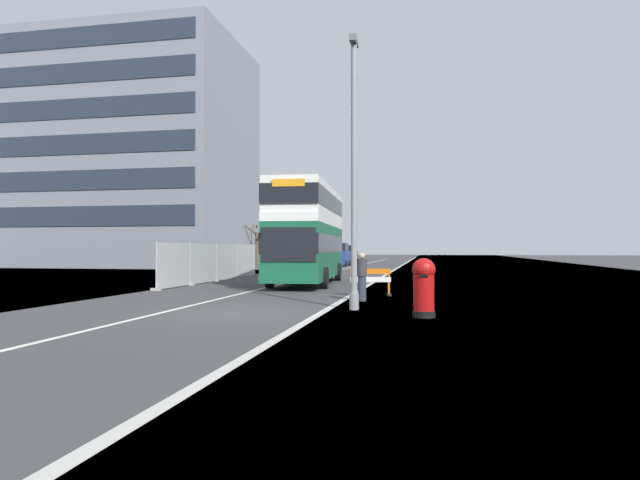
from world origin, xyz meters
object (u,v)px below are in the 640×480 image
at_px(car_oncoming_near, 318,260).
at_px(roadworks_barrier, 371,279).
at_px(red_pillar_postbox, 424,285).
at_px(car_receding_mid, 322,257).
at_px(lamppost_foreground, 354,181).
at_px(car_receding_far, 339,255).
at_px(pedestrian_at_kerb, 362,277).
at_px(double_decker_bus, 308,233).
at_px(car_far_side, 348,255).

bearing_deg(car_oncoming_near, roadworks_barrier, -73.10).
distance_m(red_pillar_postbox, car_receding_mid, 34.73).
bearing_deg(car_oncoming_near, lamppost_foreground, -76.11).
relative_size(lamppost_foreground, car_oncoming_near, 1.84).
xyz_separation_m(roadworks_barrier, car_receding_far, (-7.14, 35.28, 0.47)).
height_order(roadworks_barrier, pedestrian_at_kerb, pedestrian_at_kerb).
distance_m(double_decker_bus, car_receding_mid, 20.86).
height_order(red_pillar_postbox, car_far_side, car_far_side).
bearing_deg(pedestrian_at_kerb, car_receding_far, 100.69).
bearing_deg(roadworks_barrier, car_oncoming_near, 106.90).
bearing_deg(car_far_side, double_decker_bus, -84.68).
bearing_deg(car_receding_mid, pedestrian_at_kerb, -76.20).
bearing_deg(car_receding_far, car_far_side, 91.87).
relative_size(car_receding_mid, car_receding_far, 1.01).
distance_m(lamppost_foreground, car_receding_mid, 32.96).
distance_m(red_pillar_postbox, car_oncoming_near, 28.70).
bearing_deg(pedestrian_at_kerb, double_decker_bus, 114.04).
bearing_deg(red_pillar_postbox, car_oncoming_near, 107.23).
xyz_separation_m(car_oncoming_near, car_far_side, (-1.02, 22.60, 0.09)).
height_order(double_decker_bus, red_pillar_postbox, double_decker_bus).
height_order(roadworks_barrier, car_receding_mid, car_receding_mid).
bearing_deg(roadworks_barrier, car_receding_mid, 105.01).
bearing_deg(double_decker_bus, red_pillar_postbox, -64.81).
bearing_deg(car_oncoming_near, car_receding_far, 93.02).
relative_size(double_decker_bus, red_pillar_postbox, 6.99).
height_order(car_far_side, pedestrian_at_kerb, car_far_side).
height_order(lamppost_foreground, car_receding_mid, lamppost_foreground).
relative_size(lamppost_foreground, car_receding_far, 2.16).
relative_size(lamppost_foreground, roadworks_barrier, 5.07).
xyz_separation_m(car_oncoming_near, pedestrian_at_kerb, (6.33, -23.24, -0.10)).
bearing_deg(roadworks_barrier, car_receding_far, 101.45).
height_order(double_decker_bus, roadworks_barrier, double_decker_bus).
bearing_deg(lamppost_foreground, car_receding_far, 100.12).
xyz_separation_m(roadworks_barrier, pedestrian_at_kerb, (-0.06, -2.21, 0.21)).
distance_m(car_receding_mid, pedestrian_at_kerb, 30.14).
bearing_deg(roadworks_barrier, double_decker_bus, 121.26).
bearing_deg(red_pillar_postbox, lamppost_foreground, 145.51).
bearing_deg(car_receding_far, pedestrian_at_kerb, -79.31).
xyz_separation_m(red_pillar_postbox, car_oncoming_near, (-8.50, 27.41, 0.09)).
bearing_deg(lamppost_foreground, car_receding_mid, 102.83).
xyz_separation_m(car_oncoming_near, car_receding_mid, (-0.87, 6.03, 0.07)).
xyz_separation_m(red_pillar_postbox, car_far_side, (-9.53, 50.01, 0.18)).
bearing_deg(car_far_side, car_oncoming_near, -87.40).
xyz_separation_m(roadworks_barrier, car_receding_mid, (-7.26, 27.06, 0.38)).
height_order(red_pillar_postbox, car_receding_far, car_receding_far).
distance_m(lamppost_foreground, roadworks_barrier, 5.92).
bearing_deg(roadworks_barrier, red_pillar_postbox, -71.71).
distance_m(roadworks_barrier, car_oncoming_near, 21.98).
xyz_separation_m(lamppost_foreground, roadworks_barrier, (-0.04, 4.96, -3.23)).
distance_m(double_decker_bus, car_oncoming_near, 14.81).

